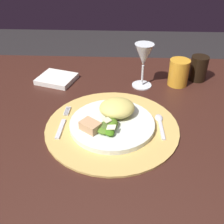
# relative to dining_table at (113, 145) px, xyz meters

# --- Properties ---
(dining_table) EXTENTS (1.47, 0.82, 0.71)m
(dining_table) POSITION_rel_dining_table_xyz_m (0.00, 0.00, 0.00)
(dining_table) COLOR #391C15
(dining_table) RESTS_ON ground
(placemat) EXTENTS (0.38, 0.38, 0.01)m
(placemat) POSITION_rel_dining_table_xyz_m (-0.00, -0.09, 0.15)
(placemat) COLOR tan
(placemat) RESTS_ON dining_table
(dinner_plate) EXTENTS (0.24, 0.24, 0.01)m
(dinner_plate) POSITION_rel_dining_table_xyz_m (-0.00, -0.09, 0.16)
(dinner_plate) COLOR silver
(dinner_plate) RESTS_ON placemat
(pasta_serving) EXTENTS (0.12, 0.12, 0.04)m
(pasta_serving) POSITION_rel_dining_table_xyz_m (0.01, -0.05, 0.19)
(pasta_serving) COLOR #DACA67
(pasta_serving) RESTS_ON dinner_plate
(salad_greens) EXTENTS (0.08, 0.08, 0.03)m
(salad_greens) POSITION_rel_dining_table_xyz_m (-0.01, -0.13, 0.18)
(salad_greens) COLOR #475F24
(salad_greens) RESTS_ON dinner_plate
(bread_piece) EXTENTS (0.06, 0.06, 0.02)m
(bread_piece) POSITION_rel_dining_table_xyz_m (-0.06, -0.13, 0.18)
(bread_piece) COLOR tan
(bread_piece) RESTS_ON dinner_plate
(fork) EXTENTS (0.02, 0.15, 0.00)m
(fork) POSITION_rel_dining_table_xyz_m (-0.14, -0.09, 0.16)
(fork) COLOR silver
(fork) RESTS_ON placemat
(spoon) EXTENTS (0.02, 0.12, 0.01)m
(spoon) POSITION_rel_dining_table_xyz_m (0.14, -0.07, 0.16)
(spoon) COLOR silver
(spoon) RESTS_ON placemat
(napkin) EXTENTS (0.15, 0.14, 0.02)m
(napkin) POSITION_rel_dining_table_xyz_m (-0.22, 0.18, 0.16)
(napkin) COLOR white
(napkin) RESTS_ON dining_table
(wine_glass) EXTENTS (0.07, 0.07, 0.16)m
(wine_glass) POSITION_rel_dining_table_xyz_m (0.10, 0.16, 0.26)
(wine_glass) COLOR silver
(wine_glass) RESTS_ON dining_table
(amber_tumbler) EXTENTS (0.07, 0.07, 0.09)m
(amber_tumbler) POSITION_rel_dining_table_xyz_m (0.22, 0.17, 0.19)
(amber_tumbler) COLOR gold
(amber_tumbler) RESTS_ON dining_table
(dark_tumbler) EXTENTS (0.06, 0.06, 0.09)m
(dark_tumbler) POSITION_rel_dining_table_xyz_m (0.30, 0.22, 0.19)
(dark_tumbler) COLOR black
(dark_tumbler) RESTS_ON dining_table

